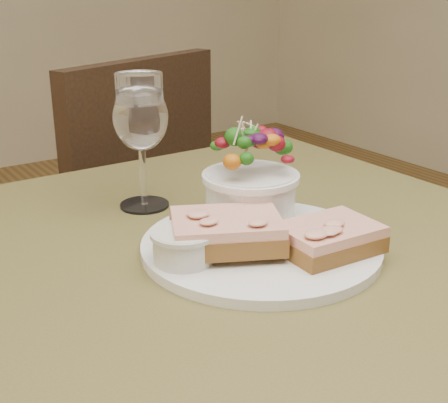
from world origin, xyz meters
TOP-DOWN VIEW (x-y plane):
  - cafe_table at (0.00, 0.00)m, footprint 0.80×0.80m
  - chair_far at (0.12, 0.74)m, footprint 0.54×0.54m
  - dinner_plate at (0.02, -0.03)m, footprint 0.29×0.29m
  - sandwich_front at (0.07, -0.09)m, footprint 0.12×0.09m
  - sandwich_back at (-0.03, -0.03)m, footprint 0.15×0.14m
  - ramekin at (-0.08, -0.02)m, footprint 0.07×0.07m
  - salad_bowl at (0.06, 0.04)m, footprint 0.12×0.12m
  - garnish at (-0.04, 0.05)m, footprint 0.05×0.04m
  - wine_glass at (-0.02, 0.18)m, footprint 0.08×0.08m

SIDE VIEW (x-z plane):
  - chair_far at x=0.12m, z-range -0.16..0.74m
  - cafe_table at x=0.00m, z-range 0.27..1.02m
  - dinner_plate at x=0.02m, z-range 0.75..0.76m
  - garnish at x=-0.04m, z-range 0.76..0.78m
  - sandwich_front at x=0.07m, z-range 0.76..0.79m
  - ramekin at x=-0.08m, z-range 0.76..0.80m
  - sandwich_back at x=-0.03m, z-range 0.77..0.80m
  - salad_bowl at x=0.06m, z-range 0.76..0.88m
  - wine_glass at x=-0.02m, z-range 0.79..0.96m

